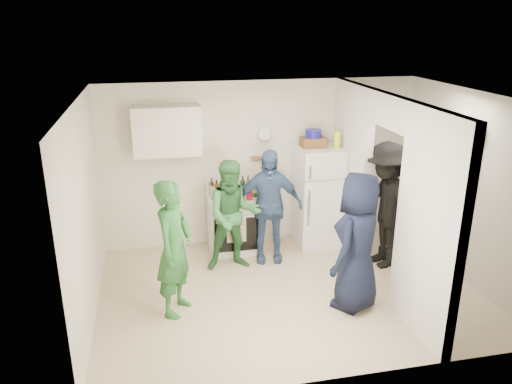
% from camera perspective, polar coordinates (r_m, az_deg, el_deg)
% --- Properties ---
extents(floor, '(4.80, 4.80, 0.00)m').
position_cam_1_polar(floor, '(6.61, 3.81, -11.21)').
color(floor, tan).
rests_on(floor, ground).
extents(wall_back, '(4.80, 0.00, 4.80)m').
position_cam_1_polar(wall_back, '(7.64, 0.61, 3.34)').
color(wall_back, silver).
rests_on(wall_back, floor).
extents(wall_front, '(4.80, 0.00, 4.80)m').
position_cam_1_polar(wall_front, '(4.60, 9.86, -8.20)').
color(wall_front, silver).
rests_on(wall_front, floor).
extents(wall_left, '(0.00, 3.40, 3.40)m').
position_cam_1_polar(wall_left, '(5.92, -18.94, -2.60)').
color(wall_left, silver).
rests_on(wall_left, floor).
extents(wall_right, '(0.00, 3.40, 3.40)m').
position_cam_1_polar(wall_right, '(7.09, 23.08, 0.47)').
color(wall_right, silver).
rests_on(wall_right, floor).
extents(ceiling, '(4.80, 4.80, 0.00)m').
position_cam_1_polar(ceiling, '(5.76, 4.36, 10.75)').
color(ceiling, white).
rests_on(ceiling, wall_back).
extents(partition_pier_back, '(0.12, 1.20, 2.50)m').
position_cam_1_polar(partition_pier_back, '(7.44, 10.69, 2.56)').
color(partition_pier_back, silver).
rests_on(partition_pier_back, floor).
extents(partition_pier_front, '(0.12, 1.20, 2.50)m').
position_cam_1_polar(partition_pier_front, '(5.59, 19.15, -3.90)').
color(partition_pier_front, silver).
rests_on(partition_pier_front, floor).
extents(partition_header, '(0.12, 1.00, 0.40)m').
position_cam_1_polar(partition_header, '(6.23, 15.12, 8.93)').
color(partition_header, silver).
rests_on(partition_header, partition_pier_back).
extents(stove, '(0.73, 0.61, 0.87)m').
position_cam_1_polar(stove, '(7.51, -2.69, -3.55)').
color(stove, white).
rests_on(stove, floor).
extents(upper_cabinet, '(0.95, 0.34, 0.70)m').
position_cam_1_polar(upper_cabinet, '(7.15, -10.16, 6.89)').
color(upper_cabinet, silver).
rests_on(upper_cabinet, wall_back).
extents(fridge, '(0.63, 0.62, 1.54)m').
position_cam_1_polar(fridge, '(7.67, 7.11, -0.51)').
color(fridge, white).
rests_on(fridge, floor).
extents(wicker_basket, '(0.35, 0.25, 0.15)m').
position_cam_1_polar(wicker_basket, '(7.44, 6.52, 5.69)').
color(wicker_basket, brown).
rests_on(wicker_basket, fridge).
extents(blue_bowl, '(0.24, 0.24, 0.11)m').
position_cam_1_polar(blue_bowl, '(7.41, 6.56, 6.67)').
color(blue_bowl, '#15148C').
rests_on(blue_bowl, wicker_basket).
extents(yellow_cup_stack_top, '(0.09, 0.09, 0.25)m').
position_cam_1_polar(yellow_cup_stack_top, '(7.40, 9.27, 5.88)').
color(yellow_cup_stack_top, '#EBFF15').
rests_on(yellow_cup_stack_top, fridge).
extents(wall_clock, '(0.22, 0.02, 0.22)m').
position_cam_1_polar(wall_clock, '(7.52, 1.03, 6.62)').
color(wall_clock, white).
rests_on(wall_clock, wall_back).
extents(spice_shelf, '(0.35, 0.08, 0.03)m').
position_cam_1_polar(spice_shelf, '(7.57, 0.69, 3.97)').
color(spice_shelf, olive).
rests_on(spice_shelf, wall_back).
extents(nook_window, '(0.03, 0.70, 0.80)m').
position_cam_1_polar(nook_window, '(7.13, 22.48, 4.01)').
color(nook_window, black).
rests_on(nook_window, wall_right).
extents(nook_window_frame, '(0.04, 0.76, 0.86)m').
position_cam_1_polar(nook_window_frame, '(7.12, 22.38, 4.01)').
color(nook_window_frame, white).
rests_on(nook_window_frame, wall_right).
extents(nook_valance, '(0.04, 0.82, 0.18)m').
position_cam_1_polar(nook_valance, '(7.03, 22.57, 6.75)').
color(nook_valance, white).
rests_on(nook_valance, wall_right).
extents(yellow_cup_stack_stove, '(0.09, 0.09, 0.25)m').
position_cam_1_polar(yellow_cup_stack_stove, '(7.09, -3.43, -0.14)').
color(yellow_cup_stack_stove, yellow).
rests_on(yellow_cup_stack_stove, stove).
extents(red_cup, '(0.09, 0.09, 0.12)m').
position_cam_1_polar(red_cup, '(7.19, -0.76, -0.39)').
color(red_cup, red).
rests_on(red_cup, stove).
extents(person_green_left, '(0.63, 0.72, 1.66)m').
position_cam_1_polar(person_green_left, '(5.88, -9.33, -6.37)').
color(person_green_left, '#2C6F32').
rests_on(person_green_left, floor).
extents(person_green_center, '(0.77, 0.61, 1.57)m').
position_cam_1_polar(person_green_center, '(6.85, -2.60, -2.72)').
color(person_green_center, '#387935').
rests_on(person_green_center, floor).
extents(person_denim, '(1.02, 0.54, 1.66)m').
position_cam_1_polar(person_denim, '(7.07, 1.39, -1.62)').
color(person_denim, '#38537B').
rests_on(person_denim, floor).
extents(person_navy, '(0.98, 0.96, 1.70)m').
position_cam_1_polar(person_navy, '(6.02, 11.54, -5.63)').
color(person_navy, black).
rests_on(person_navy, floor).
extents(person_nook, '(0.77, 1.21, 1.79)m').
position_cam_1_polar(person_nook, '(7.13, 14.61, -1.49)').
color(person_nook, black).
rests_on(person_nook, floor).
extents(bottle_a, '(0.08, 0.08, 0.25)m').
position_cam_1_polar(bottle_a, '(7.39, -5.10, 0.64)').
color(bottle_a, brown).
rests_on(bottle_a, stove).
extents(bottle_b, '(0.06, 0.06, 0.26)m').
position_cam_1_polar(bottle_b, '(7.21, -4.07, 0.24)').
color(bottle_b, '#184A24').
rests_on(bottle_b, stove).
extents(bottle_c, '(0.06, 0.06, 0.31)m').
position_cam_1_polar(bottle_c, '(7.41, -3.68, 0.99)').
color(bottle_c, '#9CA4A9').
rests_on(bottle_c, stove).
extents(bottle_d, '(0.08, 0.08, 0.30)m').
position_cam_1_polar(bottle_d, '(7.24, -2.65, 0.52)').
color(bottle_d, brown).
rests_on(bottle_d, stove).
extents(bottle_e, '(0.08, 0.08, 0.30)m').
position_cam_1_polar(bottle_e, '(7.50, -2.22, 1.15)').
color(bottle_e, '#B2B9C5').
rests_on(bottle_e, stove).
extents(bottle_f, '(0.07, 0.07, 0.28)m').
position_cam_1_polar(bottle_f, '(7.37, -1.52, 0.77)').
color(bottle_f, '#163E18').
rests_on(bottle_f, stove).
extents(bottle_g, '(0.06, 0.06, 0.25)m').
position_cam_1_polar(bottle_g, '(7.48, -0.91, 0.96)').
color(bottle_g, olive).
rests_on(bottle_g, stove).
extents(bottle_h, '(0.07, 0.07, 0.27)m').
position_cam_1_polar(bottle_h, '(7.18, -5.01, 0.15)').
color(bottle_h, '#B4BBC1').
rests_on(bottle_h, stove).
extents(bottle_i, '(0.07, 0.07, 0.27)m').
position_cam_1_polar(bottle_i, '(7.43, -2.48, 0.87)').
color(bottle_i, '#56430E').
rests_on(bottle_i, stove).
extents(bottle_j, '(0.07, 0.07, 0.26)m').
position_cam_1_polar(bottle_j, '(7.27, -0.14, 0.46)').
color(bottle_j, '#1E5723').
rests_on(bottle_j, stove).
extents(bottle_k, '(0.07, 0.07, 0.25)m').
position_cam_1_polar(bottle_k, '(7.31, -4.52, 0.44)').
color(bottle_k, brown).
rests_on(bottle_k, stove).
extents(bottle_l, '(0.07, 0.07, 0.24)m').
position_cam_1_polar(bottle_l, '(7.22, -1.61, 0.21)').
color(bottle_l, gray).
rests_on(bottle_l, stove).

